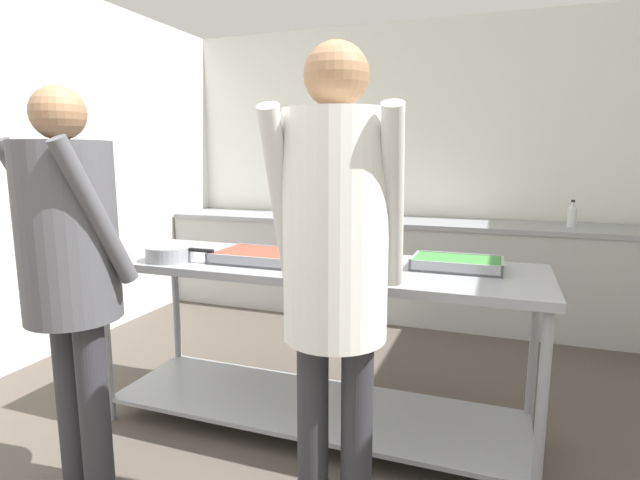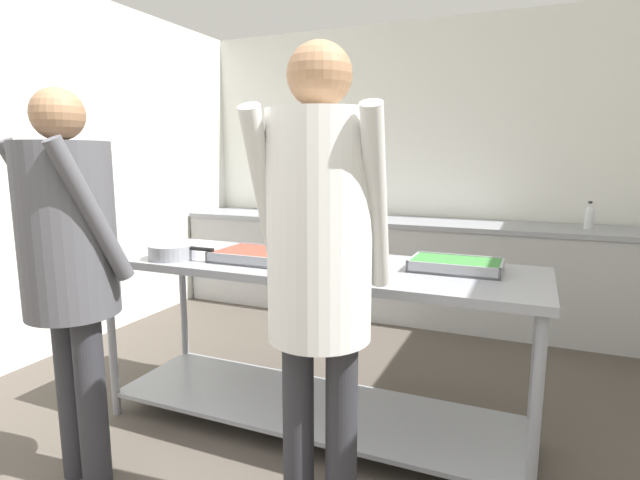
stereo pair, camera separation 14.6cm
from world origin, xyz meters
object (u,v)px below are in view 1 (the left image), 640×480
(plate_stack, at_px, (332,258))
(guest_serving_right, at_px, (70,253))
(sauce_pan, at_px, (170,253))
(serving_tray_roast, at_px, (457,264))
(serving_tray_vegetables, at_px, (260,256))
(guest_serving_left, at_px, (336,254))
(water_bottle, at_px, (572,215))
(broccoli_bowl, at_px, (376,264))

(plate_stack, relative_size, guest_serving_right, 0.13)
(sauce_pan, xyz_separation_m, serving_tray_roast, (1.41, 0.30, -0.02))
(plate_stack, distance_m, serving_tray_roast, 0.61)
(serving_tray_vegetables, distance_m, plate_stack, 0.38)
(sauce_pan, relative_size, serving_tray_roast, 0.91)
(sauce_pan, distance_m, guest_serving_left, 1.23)
(plate_stack, height_order, serving_tray_roast, plate_stack)
(water_bottle, bearing_deg, guest_serving_left, -110.17)
(sauce_pan, xyz_separation_m, serving_tray_vegetables, (0.45, 0.14, -0.02))
(serving_tray_vegetables, bearing_deg, guest_serving_left, -47.46)
(broccoli_bowl, bearing_deg, sauce_pan, -174.13)
(plate_stack, bearing_deg, serving_tray_roast, 8.40)
(plate_stack, distance_m, guest_serving_right, 1.18)
(serving_tray_vegetables, bearing_deg, plate_stack, 11.89)
(sauce_pan, xyz_separation_m, water_bottle, (2.13, 2.29, 0.03))
(serving_tray_vegetables, distance_m, guest_serving_left, 0.96)
(sauce_pan, height_order, water_bottle, water_bottle)
(broccoli_bowl, relative_size, water_bottle, 0.97)
(serving_tray_vegetables, xyz_separation_m, guest_serving_right, (-0.48, -0.74, 0.12))
(sauce_pan, relative_size, water_bottle, 1.77)
(plate_stack, bearing_deg, water_bottle, 57.58)
(serving_tray_vegetables, xyz_separation_m, plate_stack, (0.37, 0.08, 0.00))
(plate_stack, bearing_deg, broccoli_bowl, -22.91)
(serving_tray_roast, bearing_deg, plate_stack, -171.60)
(sauce_pan, relative_size, guest_serving_left, 0.21)
(serving_tray_vegetables, relative_size, broccoli_bowl, 2.11)
(plate_stack, height_order, guest_serving_left, guest_serving_left)
(serving_tray_vegetables, relative_size, plate_stack, 2.02)
(serving_tray_vegetables, height_order, water_bottle, water_bottle)
(water_bottle, bearing_deg, plate_stack, -122.42)
(serving_tray_roast, distance_m, guest_serving_right, 1.71)
(guest_serving_left, height_order, guest_serving_right, guest_serving_left)
(plate_stack, height_order, guest_serving_right, guest_serving_right)
(plate_stack, height_order, broccoli_bowl, broccoli_bowl)
(serving_tray_vegetables, xyz_separation_m, guest_serving_left, (0.64, -0.70, 0.19))
(sauce_pan, relative_size, plate_stack, 1.73)
(serving_tray_vegetables, bearing_deg, sauce_pan, -162.81)
(plate_stack, relative_size, water_bottle, 1.02)
(plate_stack, xyz_separation_m, broccoli_bowl, (0.25, -0.11, 0.01))
(sauce_pan, bearing_deg, broccoli_bowl, 5.87)
(serving_tray_vegetables, height_order, plate_stack, plate_stack)
(sauce_pan, xyz_separation_m, plate_stack, (0.81, 0.22, -0.01))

